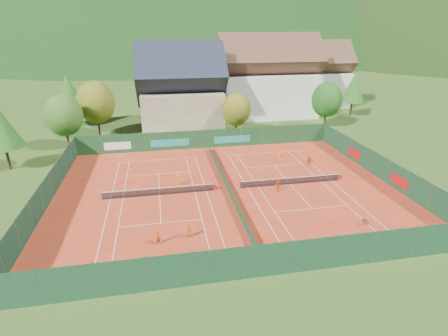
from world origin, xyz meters
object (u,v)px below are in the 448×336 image
player_right_far_b (309,161)px  chalet (181,92)px  player_left_far (178,180)px  ball_hopper (364,221)px  hotel_block_b (313,78)px  player_left_near (158,238)px  player_right_near (278,186)px  player_left_mid (189,232)px  hotel_block_a (268,81)px  player_right_far_a (280,154)px

player_right_far_b → chalet: bearing=-53.0°
player_left_far → ball_hopper: bearing=163.2°
hotel_block_b → ball_hopper: size_ratio=21.60×
player_left_near → player_right_near: (14.06, 8.42, 0.04)m
ball_hopper → player_left_mid: (-16.97, 1.09, 0.11)m
hotel_block_b → player_left_near: hotel_block_b is taller
chalet → hotel_block_a: hotel_block_a is taller
hotel_block_a → player_right_near: 39.56m
chalet → player_right_near: chalet is taller
chalet → player_right_far_a: (12.87, -20.62, -5.97)m
player_left_far → player_left_mid: bearing=111.3°
chalet → hotel_block_b: size_ratio=0.94×
hotel_block_a → player_right_far_a: 28.13m
ball_hopper → player_left_near: bearing=178.3°
hotel_block_b → player_left_near: size_ratio=12.35×
chalet → player_left_near: chalet is taller
hotel_block_a → player_left_mid: 50.79m
player_left_far → player_right_far_b: bearing=-149.2°
player_right_near → chalet: bearing=90.0°
player_right_near → player_right_far_a: 11.75m
ball_hopper → player_left_near: size_ratio=0.57×
hotel_block_b → player_right_far_b: hotel_block_b is taller
ball_hopper → player_right_far_b: bearing=85.2°
player_right_far_a → ball_hopper: bearing=80.8°
player_right_near → ball_hopper: bearing=-73.0°
player_right_near → player_right_far_a: size_ratio=1.13×
player_left_mid → player_right_far_a: bearing=42.9°
ball_hopper → player_right_near: player_right_near is taller
hotel_block_a → player_right_near: bearing=-105.2°
player_left_near → player_left_far: 12.62m
hotel_block_a → player_left_far: bearing=-122.8°
hotel_block_b → player_right_far_a: (-20.13, -34.62, -5.96)m
hotel_block_a → player_left_mid: size_ratio=16.12×
chalet → ball_hopper: size_ratio=20.25×
player_left_near → player_right_far_a: 26.59m
player_right_far_b → player_right_far_a: bearing=-45.9°
hotel_block_b → ball_hopper: hotel_block_b is taller
player_right_far_a → player_right_near: bearing=55.7°
hotel_block_b → player_left_far: hotel_block_b is taller
ball_hopper → player_right_near: bearing=122.6°
player_right_near → player_right_far_a: (4.08, 11.02, -0.09)m
chalet → player_left_far: (-2.68, -27.70, -5.85)m
player_right_near → player_right_far_a: player_right_near is taller
player_left_near → player_right_near: 16.39m
player_right_near → player_right_far_b: (7.13, 7.44, -0.13)m
ball_hopper → player_right_far_a: size_ratio=0.61×
player_right_near → player_right_far_b: bearing=30.7°
hotel_block_a → player_left_near: size_ratio=15.43×
hotel_block_b → player_left_far: 55.19m
hotel_block_a → ball_hopper: size_ratio=27.00×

